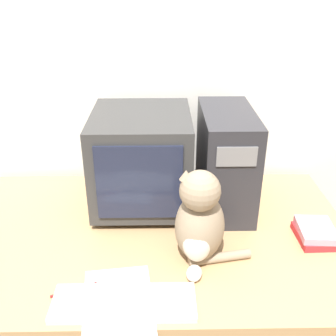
{
  "coord_description": "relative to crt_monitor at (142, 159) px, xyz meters",
  "views": [
    {
      "loc": [
        0.04,
        -0.79,
        1.65
      ],
      "look_at": [
        0.06,
        0.51,
        1.0
      ],
      "focal_mm": 42.0,
      "sensor_mm": 36.0,
      "label": 1
    }
  ],
  "objects": [
    {
      "name": "wall_back",
      "position": [
        0.05,
        0.32,
        0.3
      ],
      "size": [
        7.0,
        0.05,
        2.5
      ],
      "color": "silver",
      "rests_on": "ground_plane"
    },
    {
      "name": "desk",
      "position": [
        0.05,
        -0.22,
        -0.58
      ],
      "size": [
        1.55,
        0.95,
        0.74
      ],
      "color": "tan",
      "rests_on": "ground_plane"
    },
    {
      "name": "crt_monitor",
      "position": [
        0.0,
        0.0,
        0.0
      ],
      "size": [
        0.4,
        0.45,
        0.41
      ],
      "color": "#333333",
      "rests_on": "desk"
    },
    {
      "name": "computer_tower",
      "position": [
        0.35,
        -0.01,
        -0.0
      ],
      "size": [
        0.21,
        0.44,
        0.42
      ],
      "color": "#28282D",
      "rests_on": "desk"
    },
    {
      "name": "keyboard",
      "position": [
        -0.04,
        -0.6,
        -0.2
      ],
      "size": [
        0.44,
        0.15,
        0.02
      ],
      "color": "silver",
      "rests_on": "desk"
    },
    {
      "name": "cat",
      "position": [
        0.21,
        -0.38,
        -0.06
      ],
      "size": [
        0.29,
        0.28,
        0.35
      ],
      "rotation": [
        0.0,
        0.0,
        -0.21
      ],
      "color": "gray",
      "rests_on": "desk"
    },
    {
      "name": "book_stack",
      "position": [
        0.66,
        -0.28,
        -0.18
      ],
      "size": [
        0.14,
        0.17,
        0.06
      ],
      "color": "red",
      "rests_on": "desk"
    },
    {
      "name": "pen",
      "position": [
        -0.2,
        -0.54,
        -0.21
      ],
      "size": [
        0.14,
        0.07,
        0.01
      ],
      "color": "maroon",
      "rests_on": "desk"
    },
    {
      "name": "paper_sheet",
      "position": [
        -0.05,
        -0.58,
        -0.21
      ],
      "size": [
        0.25,
        0.32,
        0.0
      ],
      "color": "white",
      "rests_on": "desk"
    }
  ]
}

